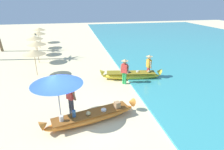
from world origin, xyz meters
TOP-DOWN VIEW (x-y plane):
  - ground_plane at (0.00, 0.00)m, footprint 80.00×80.00m
  - boat_orange_foreground at (0.68, -0.26)m, footprint 4.46×1.71m
  - boat_yellow_midground at (3.86, 4.18)m, footprint 4.29×1.43m
  - person_vendor_hatted at (3.20, 3.48)m, footprint 0.57×0.47m
  - person_tourist_customer at (-0.22, 0.39)m, footprint 0.51×0.54m
  - person_vendor_assistant at (5.09, 4.08)m, footprint 0.44×0.57m
  - patio_umbrella_large at (-0.72, 0.17)m, footprint 2.24×2.24m
  - parasol_row_0 at (-2.67, 6.27)m, footprint 1.60×1.60m
  - parasol_row_1 at (-3.00, 9.44)m, footprint 1.60×1.60m
  - parasol_row_2 at (-3.59, 12.12)m, footprint 1.60×1.60m
  - parasol_row_3 at (-3.67, 15.04)m, footprint 1.60×1.60m
  - parasol_row_4 at (-4.03, 18.21)m, footprint 1.60×1.60m

SIDE VIEW (x-z plane):
  - ground_plane at x=0.00m, z-range 0.00..0.00m
  - boat_orange_foreground at x=0.68m, z-range -0.12..0.64m
  - boat_yellow_midground at x=3.86m, z-range -0.12..0.68m
  - person_tourist_customer at x=-0.22m, z-range 0.11..1.81m
  - person_vendor_hatted at x=3.20m, z-range 0.13..1.84m
  - person_vendor_assistant at x=5.09m, z-range 0.13..1.85m
  - parasol_row_0 at x=-2.67m, z-range 0.79..2.70m
  - parasol_row_1 at x=-3.00m, z-range 0.79..2.70m
  - parasol_row_2 at x=-3.59m, z-range 0.79..2.70m
  - parasol_row_3 at x=-3.67m, z-range 0.79..2.70m
  - parasol_row_4 at x=-4.03m, z-range 0.79..2.70m
  - patio_umbrella_large at x=-0.72m, z-range 0.89..3.13m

